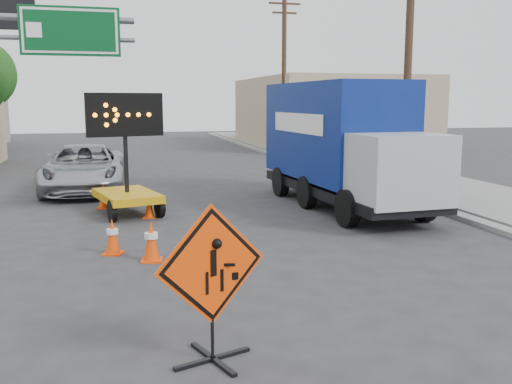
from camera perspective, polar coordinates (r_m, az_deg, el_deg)
name	(u,v)px	position (r m, az deg, el deg)	size (l,w,h in m)	color
ground	(240,320)	(8.25, -1.63, -12.72)	(100.00, 100.00, 0.00)	#2D2D30
curb_right	(328,172)	(24.35, 7.17, 1.95)	(0.40, 60.00, 0.12)	gray
sidewalk_right	(377,170)	(25.28, 12.03, 2.12)	(4.00, 60.00, 0.15)	gray
building_right_far	(327,112)	(40.25, 7.12, 7.96)	(10.00, 14.00, 4.60)	tan
highway_gantry	(37,51)	(25.66, -21.02, 13.01)	(6.18, 0.38, 6.90)	slate
utility_pole_near	(409,51)	(20.04, 15.01, 13.44)	(1.80, 0.26, 9.00)	#412B1C
utility_pole_far	(284,72)	(32.97, 2.82, 11.92)	(1.80, 0.26, 9.00)	#412B1C
construction_sign	(212,280)	(6.75, -4.45, -8.75)	(1.37, 0.98, 1.91)	black
arrow_board	(127,188)	(15.84, -12.78, 0.38)	(2.03, 2.57, 3.27)	#C48D0A
pickup_truck	(84,168)	(20.36, -16.79, 2.30)	(2.62, 5.69, 1.58)	#AFB0B6
box_truck	(342,151)	(16.73, 8.63, 4.09)	(2.72, 7.67, 3.60)	black
cone_a	(151,241)	(11.20, -10.43, -4.83)	(0.46, 0.46, 0.80)	#F54005
cone_b	(112,236)	(11.88, -14.16, -4.31)	(0.46, 0.46, 0.73)	#F54005
cone_c	(149,206)	(15.31, -10.63, -1.39)	(0.39, 0.39, 0.63)	#F54005
cone_d	(103,196)	(16.97, -15.03, -0.43)	(0.43, 0.43, 0.69)	#F54005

